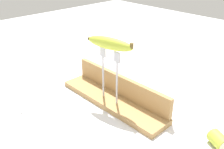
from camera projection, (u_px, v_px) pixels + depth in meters
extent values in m
plane|color=silver|center=(112.00, 103.00, 0.96)|extent=(3.00, 3.00, 0.00)
cube|color=#A87F4C|center=(112.00, 101.00, 0.95)|extent=(0.47, 0.11, 0.02)
cube|color=#A87F4C|center=(121.00, 85.00, 0.96)|extent=(0.46, 0.02, 0.08)
cylinder|color=#B2B2B7|center=(103.00, 77.00, 0.93)|extent=(0.01, 0.01, 0.16)
cube|color=#B2B2B7|center=(103.00, 52.00, 0.89)|extent=(0.03, 0.01, 0.04)
cylinder|color=#B2B2B7|center=(117.00, 84.00, 0.88)|extent=(0.01, 0.01, 0.16)
cube|color=#B2B2B7|center=(117.00, 57.00, 0.84)|extent=(0.03, 0.01, 0.04)
ellipsoid|color=#B2C138|center=(110.00, 43.00, 0.84)|extent=(0.18, 0.07, 0.04)
cylinder|color=brown|center=(132.00, 46.00, 0.80)|extent=(0.01, 0.01, 0.02)
sphere|color=#3F2D19|center=(90.00, 39.00, 0.89)|extent=(0.01, 0.01, 0.01)
cylinder|color=#B2B2B7|center=(29.00, 124.00, 0.84)|extent=(0.15, 0.05, 0.01)
cube|color=#B2B2B7|center=(23.00, 110.00, 0.91)|extent=(0.04, 0.04, 0.01)
cylinder|color=#B2C138|center=(219.00, 140.00, 0.74)|extent=(0.07, 0.06, 0.04)
torus|color=black|center=(153.00, 100.00, 0.97)|extent=(0.07, 0.07, 0.01)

